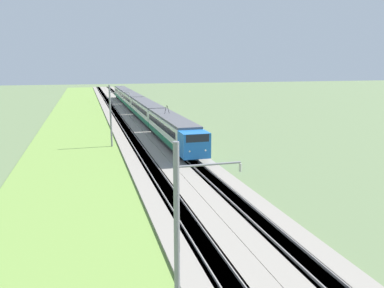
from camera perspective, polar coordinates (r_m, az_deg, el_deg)
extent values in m
cube|color=gray|center=(57.48, -9.82, 1.82)|extent=(240.00, 4.40, 0.30)
cube|color=gray|center=(58.10, -5.47, 2.05)|extent=(240.00, 4.40, 0.30)
cube|color=#4C4238|center=(57.48, -9.82, 1.82)|extent=(240.00, 1.57, 0.30)
cube|color=gray|center=(57.38, -10.36, 2.02)|extent=(240.00, 0.07, 0.15)
cube|color=gray|center=(57.49, -9.30, 2.07)|extent=(240.00, 0.07, 0.15)
cube|color=#4C4238|center=(58.10, -5.47, 2.05)|extent=(240.00, 1.57, 0.30)
cube|color=gray|center=(57.97, -6.00, 2.25)|extent=(240.00, 0.07, 0.15)
cube|color=gray|center=(58.15, -4.96, 2.30)|extent=(240.00, 0.07, 0.15)
cube|color=olive|center=(57.19, -16.22, 1.38)|extent=(240.00, 13.25, 0.12)
cube|color=blue|center=(37.65, 0.32, -0.04)|extent=(2.46, 2.81, 2.54)
cube|color=black|center=(37.14, 0.48, 1.13)|extent=(1.77, 2.34, 0.76)
sphere|color=#F2EAC6|center=(36.42, -0.38, -1.12)|extent=(0.20, 0.20, 0.20)
sphere|color=#F2EAC6|center=(36.87, 2.04, -0.96)|extent=(0.20, 0.20, 0.20)
cube|color=#196B47|center=(47.49, -3.11, 1.34)|extent=(17.87, 2.93, 0.71)
cube|color=silver|center=(47.27, -3.13, 2.85)|extent=(17.87, 2.93, 1.83)
cube|color=black|center=(47.24, -3.13, 3.02)|extent=(16.44, 2.95, 0.77)
cube|color=#515156|center=(47.11, -3.15, 4.10)|extent=(17.87, 2.70, 0.25)
cube|color=black|center=(47.61, -3.11, 0.59)|extent=(16.97, 2.49, 0.55)
cylinder|color=black|center=(40.67, -1.60, -1.15)|extent=(0.86, 0.12, 0.86)
cylinder|color=black|center=(40.94, -0.15, -1.05)|extent=(0.86, 0.12, 0.86)
cube|color=#196B47|center=(66.60, -6.91, 4.34)|extent=(20.33, 2.93, 0.71)
cube|color=silver|center=(66.45, -6.93, 5.43)|extent=(20.33, 2.93, 1.83)
cube|color=black|center=(66.43, -6.94, 5.55)|extent=(18.70, 2.95, 0.77)
cube|color=#515156|center=(66.34, -6.96, 6.32)|extent=(20.33, 2.70, 0.25)
cube|color=black|center=(66.69, -6.89, 3.81)|extent=(19.31, 2.49, 0.55)
cube|color=#196B47|center=(87.20, -9.11, 6.07)|extent=(20.33, 2.93, 0.71)
cube|color=silver|center=(87.08, -9.14, 6.90)|extent=(20.33, 2.93, 1.83)
cube|color=black|center=(87.07, -9.14, 7.00)|extent=(18.70, 2.95, 0.77)
cube|color=#515156|center=(87.00, -9.16, 7.59)|extent=(20.33, 2.70, 0.25)
cube|color=black|center=(87.27, -9.10, 5.66)|extent=(19.31, 2.49, 0.55)
cube|color=#196B47|center=(107.92, -10.48, 7.14)|extent=(20.33, 2.93, 0.71)
cube|color=silver|center=(107.83, -10.50, 7.81)|extent=(20.33, 2.93, 1.83)
cube|color=black|center=(107.82, -10.51, 7.89)|extent=(18.70, 2.95, 0.77)
cube|color=#515156|center=(107.76, -10.52, 8.36)|extent=(20.33, 2.70, 0.25)
cube|color=black|center=(107.98, -10.46, 6.80)|extent=(19.31, 2.49, 0.55)
cylinder|color=black|center=(49.59, -4.04, 5.27)|extent=(0.06, 0.33, 1.08)
cylinder|color=black|center=(49.66, -3.65, 5.28)|extent=(0.06, 0.33, 1.08)
cube|color=black|center=(41.01, -0.87, -2.30)|extent=(0.10, 0.10, 0.00)
cylinder|color=slate|center=(14.03, -2.32, -14.91)|extent=(0.22, 0.22, 7.55)
cylinder|color=slate|center=(13.31, 2.61, -3.14)|extent=(0.08, 2.40, 0.08)
cylinder|color=#B2ADA8|center=(13.78, 7.35, -3.57)|extent=(0.10, 0.10, 0.30)
cylinder|color=slate|center=(47.20, -12.29, 4.10)|extent=(0.22, 0.22, 7.73)
cylinder|color=slate|center=(46.99, -10.98, 7.76)|extent=(0.08, 2.40, 0.08)
cylinder|color=#B2ADA8|center=(47.13, -9.51, 7.58)|extent=(0.10, 0.10, 0.30)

